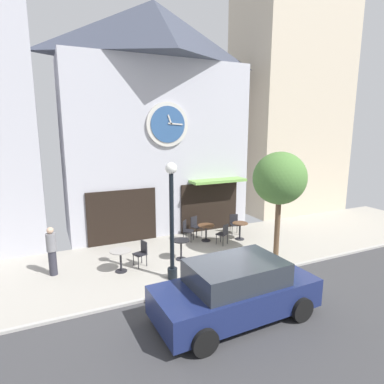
{
  "coord_description": "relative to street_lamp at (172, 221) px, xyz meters",
  "views": [
    {
      "loc": [
        -5.12,
        -8.24,
        4.89
      ],
      "look_at": [
        -0.09,
        2.57,
        2.5
      ],
      "focal_mm": 30.26,
      "sensor_mm": 36.0,
      "label": 1
    }
  ],
  "objects": [
    {
      "name": "ground_plane",
      "position": [
        1.53,
        -0.99,
        -1.97
      ],
      "size": [
        26.47,
        10.23,
        0.13
      ],
      "color": "#9E998E"
    },
    {
      "name": "clock_building",
      "position": [
        1.44,
        5.57,
        3.47
      ],
      "size": [
        8.43,
        4.28,
        10.41
      ],
      "color": "#B2B2BC",
      "rests_on": "ground_plane"
    },
    {
      "name": "neighbor_building_right",
      "position": [
        9.9,
        6.16,
        4.4
      ],
      "size": [
        6.12,
        4.06,
        12.7
      ],
      "color": "beige",
      "rests_on": "ground_plane"
    },
    {
      "name": "street_lamp",
      "position": [
        0.0,
        0.0,
        0.0
      ],
      "size": [
        0.36,
        0.36,
        3.84
      ],
      "color": "black",
      "rests_on": "ground_plane"
    },
    {
      "name": "street_tree",
      "position": [
        4.21,
        -0.06,
        1.1
      ],
      "size": [
        2.03,
        1.82,
        4.04
      ],
      "color": "brown",
      "rests_on": "ground_plane"
    },
    {
      "name": "cafe_table_center",
      "position": [
        -1.41,
        1.24,
        -1.39
      ],
      "size": [
        0.73,
        0.73,
        0.77
      ],
      "color": "black",
      "rests_on": "ground_plane"
    },
    {
      "name": "cafe_table_near_door",
      "position": [
        0.88,
        1.32,
        -1.43
      ],
      "size": [
        0.64,
        0.64,
        0.77
      ],
      "color": "black",
      "rests_on": "ground_plane"
    },
    {
      "name": "cafe_table_center_left",
      "position": [
        2.67,
        2.74,
        -1.43
      ],
      "size": [
        0.73,
        0.73,
        0.72
      ],
      "color": "black",
      "rests_on": "ground_plane"
    },
    {
      "name": "cafe_table_leftmost",
      "position": [
        4.12,
        2.28,
        -1.42
      ],
      "size": [
        0.68,
        0.68,
        0.76
      ],
      "color": "black",
      "rests_on": "ground_plane"
    },
    {
      "name": "cafe_chair_under_awning",
      "position": [
        3.12,
        2.01,
        -1.42
      ],
      "size": [
        0.54,
        0.54,
        0.9
      ],
      "color": "black",
      "rests_on": "ground_plane"
    },
    {
      "name": "cafe_chair_outer",
      "position": [
        4.33,
        3.09,
        -1.42
      ],
      "size": [
        0.49,
        0.49,
        0.9
      ],
      "color": "black",
      "rests_on": "ground_plane"
    },
    {
      "name": "cafe_chair_mid_row",
      "position": [
        2.52,
        3.53,
        -1.42
      ],
      "size": [
        0.51,
        0.51,
        0.9
      ],
      "color": "black",
      "rests_on": "ground_plane"
    },
    {
      "name": "cafe_chair_near_tree",
      "position": [
        1.91,
        3.13,
        -1.42
      ],
      "size": [
        0.57,
        0.57,
        0.9
      ],
      "color": "black",
      "rests_on": "ground_plane"
    },
    {
      "name": "cafe_chair_by_entrance",
      "position": [
        -0.61,
        1.43,
        -1.42
      ],
      "size": [
        0.49,
        0.49,
        0.9
      ],
      "color": "black",
      "rests_on": "ground_plane"
    },
    {
      "name": "pedestrian_grey",
      "position": [
        -3.54,
        1.96,
        -1.09
      ],
      "size": [
        0.42,
        0.42,
        1.67
      ],
      "color": "#2D2D38",
      "rests_on": "ground_plane"
    },
    {
      "name": "parked_car_navy",
      "position": [
        0.68,
        -2.75,
        -1.19
      ],
      "size": [
        4.35,
        2.13,
        1.55
      ],
      "color": "navy",
      "rests_on": "ground_plane"
    }
  ]
}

